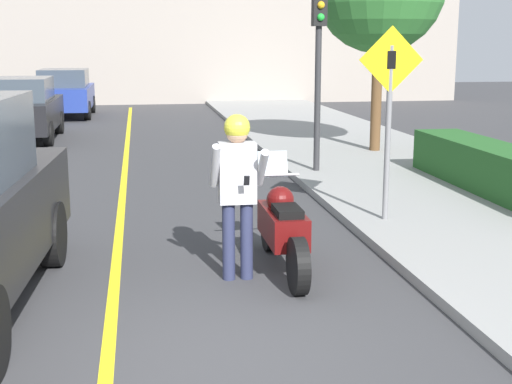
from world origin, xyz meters
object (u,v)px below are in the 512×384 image
(crossing_sign, at_px, (389,105))
(person_biker, at_px, (237,178))
(traffic_light, at_px, (319,43))
(motorcycle, at_px, (282,228))
(parked_car_black, at_px, (21,108))
(parked_car_blue, at_px, (65,93))

(crossing_sign, bearing_deg, person_biker, -141.34)
(traffic_light, bearing_deg, motorcycle, -107.93)
(parked_car_black, bearing_deg, person_biker, -71.49)
(traffic_light, height_order, parked_car_blue, traffic_light)
(crossing_sign, xyz_separation_m, traffic_light, (0.00, 3.99, 0.84))
(motorcycle, bearing_deg, crossing_sign, 42.15)
(motorcycle, height_order, parked_car_blue, parked_car_blue)
(motorcycle, relative_size, person_biker, 1.23)
(motorcycle, height_order, crossing_sign, crossing_sign)
(person_biker, bearing_deg, motorcycle, 24.43)
(motorcycle, distance_m, parked_car_blue, 18.84)
(person_biker, relative_size, parked_car_black, 0.44)
(parked_car_black, relative_size, parked_car_blue, 1.00)
(crossing_sign, bearing_deg, motorcycle, -137.85)
(traffic_light, distance_m, parked_car_black, 9.36)
(crossing_sign, bearing_deg, parked_car_black, 121.87)
(motorcycle, height_order, traffic_light, traffic_light)
(person_biker, xyz_separation_m, parked_car_blue, (-3.58, 18.63, -0.28))
(parked_car_black, xyz_separation_m, parked_car_blue, (0.56, 6.25, 0.00))
(person_biker, distance_m, parked_car_black, 13.06)
(person_biker, relative_size, parked_car_blue, 0.44)
(crossing_sign, xyz_separation_m, parked_car_blue, (-5.96, 16.73, -0.88))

